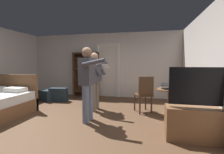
# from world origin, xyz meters

# --- Properties ---
(ground_plane) EXTENTS (6.62, 6.62, 0.00)m
(ground_plane) POSITION_xyz_m (0.00, 0.00, 0.00)
(ground_plane) COLOR brown
(wall_back) EXTENTS (6.25, 0.12, 2.53)m
(wall_back) POSITION_xyz_m (0.00, 2.96, 1.26)
(wall_back) COLOR silver
(wall_back) RESTS_ON ground_plane
(wall_right) EXTENTS (0.12, 6.04, 2.53)m
(wall_right) POSITION_xyz_m (3.07, 0.00, 1.26)
(wall_right) COLOR silver
(wall_right) RESTS_ON ground_plane
(doorway_frame) EXTENTS (0.93, 0.08, 2.13)m
(doorway_frame) POSITION_xyz_m (0.23, 2.88, 1.22)
(doorway_frame) COLOR white
(doorway_frame) RESTS_ON ground_plane
(bookshelf) EXTENTS (1.03, 0.32, 1.77)m
(bookshelf) POSITION_xyz_m (-0.64, 2.74, 0.96)
(bookshelf) COLOR #4C331E
(bookshelf) RESTS_ON ground_plane
(tv_flatscreen) EXTENTS (1.19, 0.40, 1.27)m
(tv_flatscreen) POSITION_xyz_m (2.71, -0.37, 0.37)
(tv_flatscreen) COLOR brown
(tv_flatscreen) RESTS_ON ground_plane
(side_table) EXTENTS (0.67, 0.67, 0.70)m
(side_table) POSITION_xyz_m (2.33, 0.84, 0.48)
(side_table) COLOR brown
(side_table) RESTS_ON ground_plane
(laptop) EXTENTS (0.37, 0.38, 0.15)m
(laptop) POSITION_xyz_m (2.29, 0.80, 0.75)
(laptop) COLOR black
(laptop) RESTS_ON side_table
(bottle_on_table) EXTENTS (0.06, 0.06, 0.25)m
(bottle_on_table) POSITION_xyz_m (2.47, 0.76, 0.81)
(bottle_on_table) COLOR #154B1A
(bottle_on_table) RESTS_ON side_table
(wooden_chair) EXTENTS (0.57, 0.57, 0.99)m
(wooden_chair) POSITION_xyz_m (1.71, 1.02, 0.54)
(wooden_chair) COLOR #4C331E
(wooden_chair) RESTS_ON ground_plane
(person_blue_shirt) EXTENTS (0.69, 0.57, 1.70)m
(person_blue_shirt) POSITION_xyz_m (0.46, 0.08, 0.98)
(person_blue_shirt) COLOR slate
(person_blue_shirt) RESTS_ON ground_plane
(person_striped_shirt) EXTENTS (0.66, 0.64, 1.64)m
(person_striped_shirt) POSITION_xyz_m (0.32, 1.00, 0.95)
(person_striped_shirt) COLOR gray
(person_striped_shirt) RESTS_ON ground_plane
(suitcase_dark) EXTENTS (0.60, 0.52, 0.39)m
(suitcase_dark) POSITION_xyz_m (-1.72, 1.67, 0.20)
(suitcase_dark) COLOR #1E2D38
(suitcase_dark) RESTS_ON ground_plane
(suitcase_small) EXTENTS (0.63, 0.34, 0.47)m
(suitcase_small) POSITION_xyz_m (-1.29, 1.72, 0.23)
(suitcase_small) COLOR #1E2D38
(suitcase_small) RESTS_ON ground_plane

